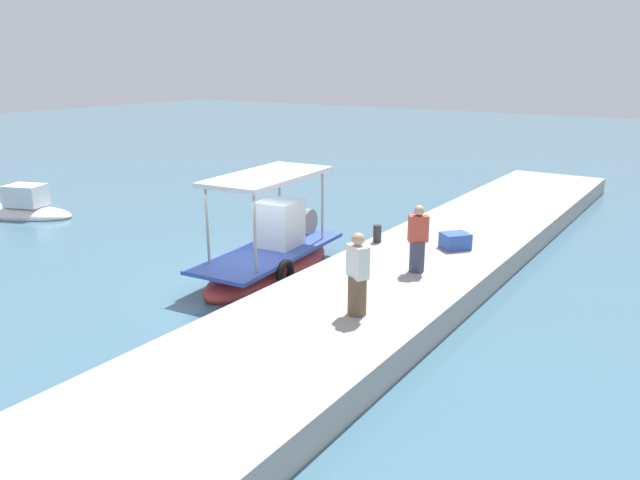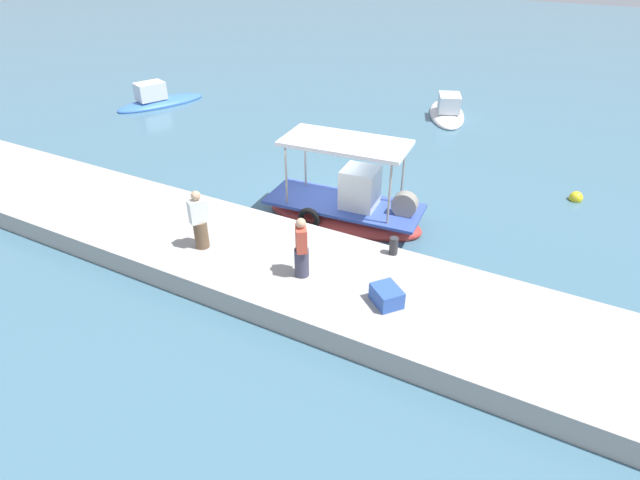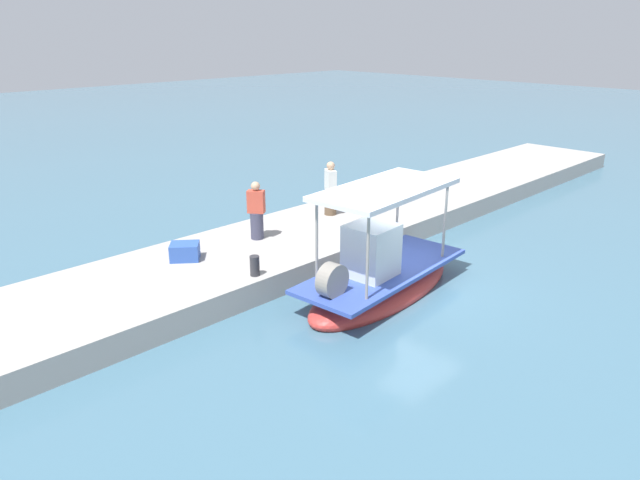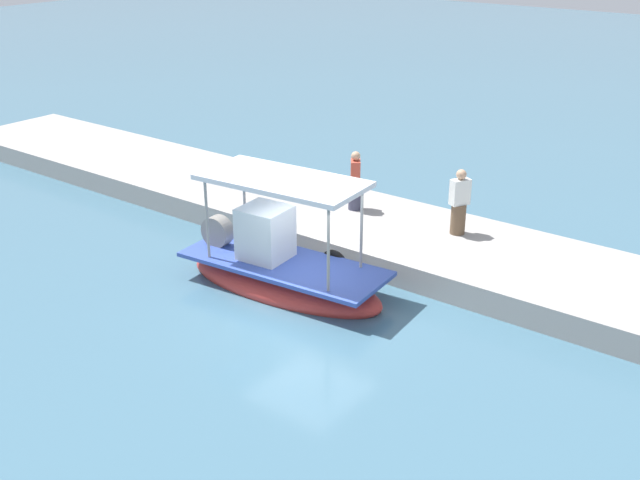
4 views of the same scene
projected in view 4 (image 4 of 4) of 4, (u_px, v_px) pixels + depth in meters
ground_plane at (310, 300)px, 18.31m from camera, size 120.00×120.00×0.00m
dock_quay at (396, 238)px, 20.97m from camera, size 36.00×4.02×0.65m
main_fishing_boat at (281, 269)px, 18.76m from camera, size 5.45×2.37×3.16m
fisherman_near_bollard at (459, 205)px, 20.09m from camera, size 0.53×0.57×1.75m
fisherman_by_crate at (355, 183)px, 21.76m from camera, size 0.52×0.54×1.69m
mooring_bollard at (260, 208)px, 21.41m from camera, size 0.24×0.24×0.51m
cargo_crate at (291, 184)px, 23.34m from camera, size 0.95×0.92×0.44m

